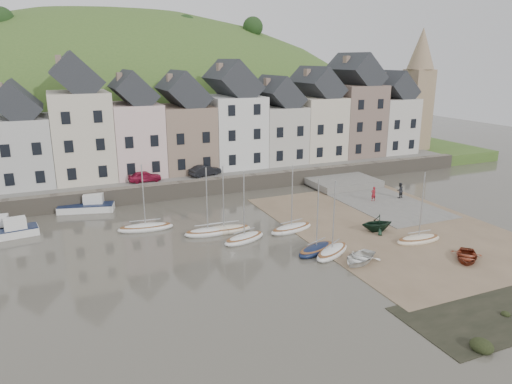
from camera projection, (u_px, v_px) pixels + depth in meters
name	position (u px, v px, depth m)	size (l,w,h in m)	color
ground	(284.00, 244.00, 39.53)	(160.00, 160.00, 0.00)	#454136
quay_land	(184.00, 162.00, 67.57)	(90.00, 30.00, 1.50)	#416127
quay_street	(209.00, 174.00, 57.20)	(70.00, 7.00, 0.10)	slate
seawall	(218.00, 186.00, 54.29)	(70.00, 1.20, 1.80)	slate
beach	(390.00, 226.00, 43.72)	(18.00, 26.00, 0.06)	brown
slipway	(372.00, 198.00, 52.30)	(8.00, 18.00, 0.12)	slate
hillside	(128.00, 227.00, 95.50)	(134.40, 84.00, 84.00)	#416127
townhouse_terrace	(212.00, 122.00, 59.38)	(61.05, 8.00, 13.93)	silver
church_spire	(419.00, 86.00, 70.89)	(4.00, 4.00, 18.00)	#997F60
sailboat_0	(146.00, 227.00, 42.70)	(5.14, 2.07, 6.32)	white
sailboat_1	(208.00, 232.00, 41.58)	(4.32, 1.86, 6.32)	white
sailboat_2	(224.00, 230.00, 42.15)	(5.08, 1.99, 6.32)	beige
sailboat_3	(244.00, 238.00, 40.11)	(4.42, 2.73, 6.32)	white
sailboat_4	(291.00, 228.00, 42.45)	(4.67, 2.33, 6.32)	white
sailboat_5	(316.00, 249.00, 37.81)	(4.37, 2.95, 6.32)	#121D3B
sailboat_6	(332.00, 251.00, 37.35)	(4.51, 3.52, 6.32)	white
sailboat_7	(418.00, 239.00, 39.89)	(4.33, 1.70, 6.32)	beige
motorboat_1	(9.00, 231.00, 40.87)	(5.26, 2.41, 1.70)	white
motorboat_2	(88.00, 206.00, 47.94)	(5.71, 3.00, 1.70)	white
rowboat_white	(359.00, 258.00, 35.74)	(2.50, 3.50, 0.73)	white
rowboat_green	(377.00, 223.00, 42.14)	(2.53, 2.93, 1.54)	black
rowboat_red	(466.00, 256.00, 36.14)	(2.31, 3.24, 0.67)	maroon
person_red	(373.00, 194.00, 50.92)	(0.58, 0.38, 1.60)	maroon
person_dark	(400.00, 190.00, 52.03)	(0.84, 0.66, 1.73)	#212327
car_left	(145.00, 176.00, 53.12)	(1.47, 3.64, 1.24)	maroon
car_right	(205.00, 170.00, 55.83)	(1.36, 3.91, 1.29)	black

